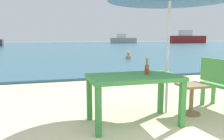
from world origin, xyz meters
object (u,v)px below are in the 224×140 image
(side_table_wood, at_px, (192,95))
(beer_bottle_amber, at_px, (147,69))
(swimmer_person, at_px, (129,56))
(boat_fishing_trawler, at_px, (123,40))
(boat_barge, at_px, (188,38))
(picnic_table_green, at_px, (134,82))

(side_table_wood, bearing_deg, beer_bottle_amber, -174.40)
(swimmer_person, xyz_separation_m, boat_fishing_trawler, (9.98, 30.90, 0.50))
(swimmer_person, bearing_deg, boat_barge, 51.09)
(boat_barge, bearing_deg, picnic_table_green, -124.74)
(beer_bottle_amber, distance_m, boat_barge, 44.76)
(side_table_wood, relative_size, swimmer_person, 1.32)
(picnic_table_green, relative_size, boat_barge, 0.20)
(side_table_wood, distance_m, boat_fishing_trawler, 41.80)
(picnic_table_green, distance_m, beer_bottle_amber, 0.30)
(beer_bottle_amber, distance_m, side_table_wood, 1.03)
(swimmer_person, bearing_deg, boat_fishing_trawler, 72.10)
(side_table_wood, xyz_separation_m, boat_fishing_trawler, (12.10, 40.00, 0.39))
(boat_fishing_trawler, bearing_deg, swimmer_person, -107.90)
(boat_fishing_trawler, bearing_deg, side_table_wood, -106.83)
(swimmer_person, bearing_deg, side_table_wood, -103.13)
(picnic_table_green, relative_size, swimmer_person, 3.41)
(boat_fishing_trawler, bearing_deg, boat_barge, -14.56)
(side_table_wood, relative_size, boat_fishing_trawler, 0.11)
(boat_barge, bearing_deg, boat_fishing_trawler, 165.44)
(picnic_table_green, xyz_separation_m, boat_barge, (25.59, 36.91, 0.35))
(boat_barge, distance_m, boat_fishing_trawler, 12.78)
(picnic_table_green, bearing_deg, boat_barge, 55.26)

